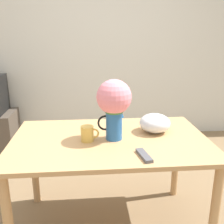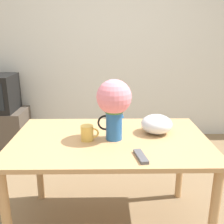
# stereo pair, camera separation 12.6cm
# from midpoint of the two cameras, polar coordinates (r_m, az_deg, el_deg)

# --- Properties ---
(wall_back) EXTENTS (8.00, 0.05, 2.60)m
(wall_back) POSITION_cam_midpoint_polar(r_m,az_deg,el_deg) (3.73, -3.63, 14.05)
(wall_back) COLOR silver
(wall_back) RESTS_ON ground_plane
(table) EXTENTS (1.40, 0.89, 0.76)m
(table) POSITION_cam_midpoint_polar(r_m,az_deg,el_deg) (1.93, -2.34, -8.45)
(table) COLOR tan
(table) RESTS_ON ground_plane
(flower_vase) EXTENTS (0.24, 0.24, 0.43)m
(flower_vase) POSITION_cam_midpoint_polar(r_m,az_deg,el_deg) (1.79, -1.58, 2.11)
(flower_vase) COLOR #235B9E
(flower_vase) RESTS_ON table
(coffee_mug) EXTENTS (0.13, 0.09, 0.11)m
(coffee_mug) POSITION_cam_midpoint_polar(r_m,az_deg,el_deg) (1.84, -7.28, -4.73)
(coffee_mug) COLOR gold
(coffee_mug) RESTS_ON table
(white_bowl) EXTENTS (0.23, 0.23, 0.14)m
(white_bowl) POSITION_cam_midpoint_polar(r_m,az_deg,el_deg) (2.00, 7.54, -2.42)
(white_bowl) COLOR silver
(white_bowl) RESTS_ON table
(remote_control) EXTENTS (0.08, 0.18, 0.02)m
(remote_control) POSITION_cam_midpoint_polar(r_m,az_deg,el_deg) (1.62, 4.78, -9.44)
(remote_control) COLOR #4C4C51
(remote_control) RESTS_ON table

